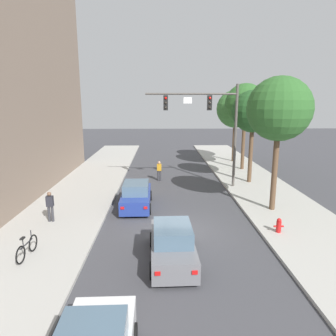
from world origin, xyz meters
TOP-DOWN VIEW (x-y plane):
  - ground_plane at (0.00, 0.00)m, footprint 120.00×120.00m
  - sidewalk_left at (-6.50, 0.00)m, footprint 5.00×60.00m
  - sidewalk_right at (6.50, 0.00)m, footprint 5.00×60.00m
  - traffic_signal_mast at (2.72, 7.82)m, footprint 6.65×0.38m
  - car_lead_blue at (-2.40, 3.66)m, footprint 1.87×4.26m
  - car_following_grey at (-0.44, -2.95)m, footprint 1.92×4.28m
  - pedestrian_sidewalk_left_walker at (-6.75, 1.07)m, footprint 0.36×0.22m
  - pedestrian_crossing_road at (-1.01, 10.12)m, footprint 0.36×0.22m
  - bicycle_leaning at (-6.39, -2.77)m, footprint 0.17×1.77m
  - fire_hydrant at (4.86, -0.61)m, footprint 0.48×0.24m
  - street_tree_nearest at (5.72, 2.66)m, footprint 3.59×3.59m
  - street_tree_second at (6.17, 9.04)m, footprint 3.22×3.22m
  - street_tree_third at (6.86, 13.81)m, footprint 3.68×3.68m
  - street_tree_farthest at (6.94, 17.79)m, footprint 3.91×3.91m

SIDE VIEW (x-z plane):
  - ground_plane at x=0.00m, z-range 0.00..0.00m
  - sidewalk_left at x=-6.50m, z-range 0.00..0.15m
  - sidewalk_right at x=6.50m, z-range 0.00..0.15m
  - fire_hydrant at x=4.86m, z-range 0.15..0.87m
  - bicycle_leaning at x=-6.39m, z-range 0.05..1.03m
  - car_lead_blue at x=-2.40m, z-range -0.08..1.52m
  - car_following_grey at x=-0.44m, z-range -0.08..1.52m
  - pedestrian_crossing_road at x=-1.01m, z-range 0.09..1.73m
  - pedestrian_sidewalk_left_walker at x=-6.75m, z-range 0.24..1.88m
  - traffic_signal_mast at x=2.72m, z-range 1.60..9.10m
  - street_tree_second at x=6.17m, z-range 2.07..9.22m
  - street_tree_farthest at x=6.94m, z-range 1.91..9.39m
  - street_tree_nearest at x=5.72m, z-range 2.15..9.81m
  - street_tree_third at x=6.86m, z-range 2.23..10.13m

